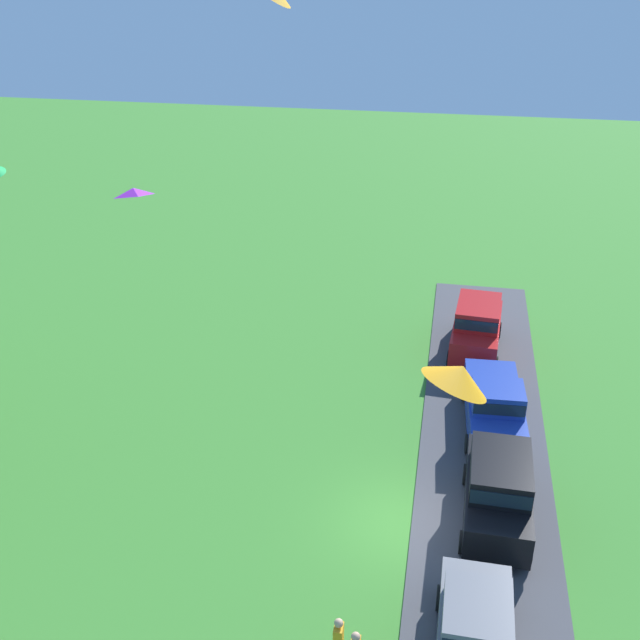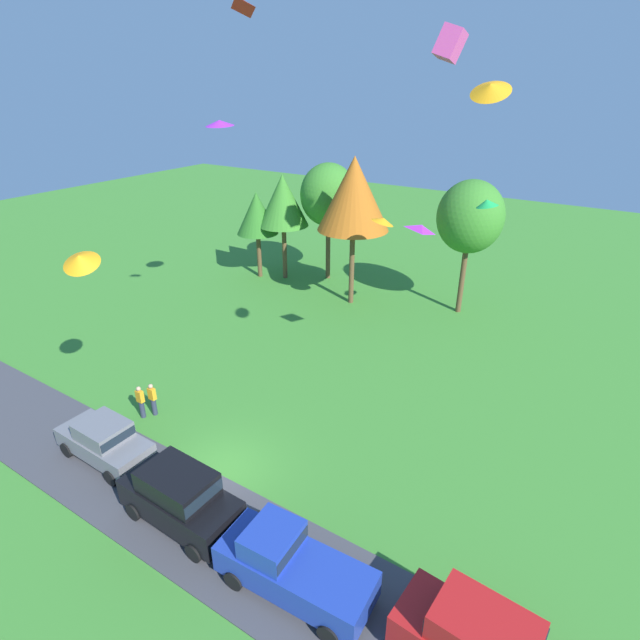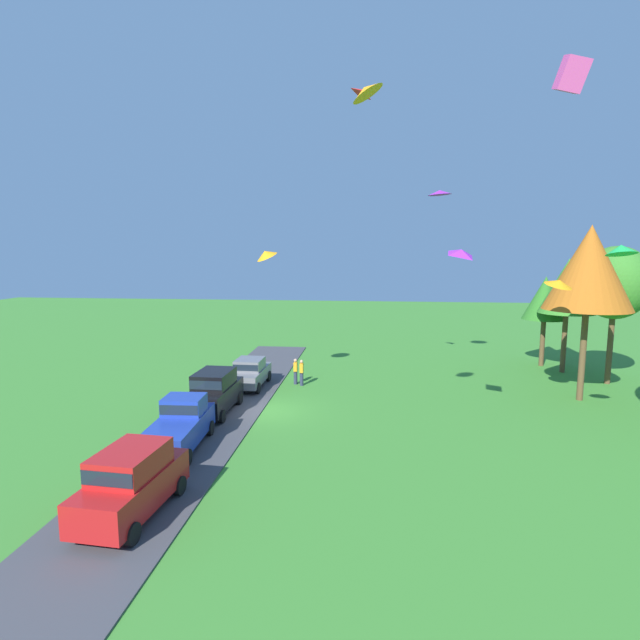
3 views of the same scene
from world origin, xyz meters
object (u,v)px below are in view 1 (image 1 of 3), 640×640
kite_diamond_topmost (134,192)px  car_pickup_mid_row (494,405)px  car_sedan_by_flagpole (475,632)px  car_suv_near_entrance (477,325)px  car_suv_far_end (498,488)px  kite_delta_near_flag (459,375)px

kite_diamond_topmost → car_pickup_mid_row: bearing=-83.8°
kite_diamond_topmost → car_sedan_by_flagpole: bearing=-127.0°
car_sedan_by_flagpole → car_suv_near_entrance: bearing=-0.3°
kite_diamond_topmost → car_suv_near_entrance: bearing=-58.5°
car_suv_near_entrance → kite_diamond_topmost: size_ratio=4.36×
car_sedan_by_flagpole → car_suv_far_end: car_suv_far_end is taller
car_pickup_mid_row → car_suv_near_entrance: 5.79m
kite_diamond_topmost → kite_delta_near_flag: bearing=-131.5°
car_pickup_mid_row → kite_delta_near_flag: bearing=170.9°
car_pickup_mid_row → car_suv_near_entrance: bearing=6.0°
kite_diamond_topmost → kite_delta_near_flag: size_ratio=0.79×
car_pickup_mid_row → kite_diamond_topmost: size_ratio=4.68×
kite_diamond_topmost → kite_delta_near_flag: 13.99m
car_suv_far_end → car_pickup_mid_row: (4.80, -0.02, -0.19)m
car_sedan_by_flagpole → car_suv_far_end: bearing=-7.3°
car_sedan_by_flagpole → car_suv_near_entrance: (15.76, -0.07, 0.25)m
car_suv_far_end → car_suv_near_entrance: size_ratio=0.98×
car_sedan_by_flagpole → car_pickup_mid_row: car_pickup_mid_row is taller
car_sedan_by_flagpole → kite_delta_near_flag: (-0.60, 1.02, 7.50)m
car_suv_far_end → car_suv_near_entrance: 10.57m
car_sedan_by_flagpole → car_pickup_mid_row: 10.03m
car_pickup_mid_row → kite_delta_near_flag: kite_delta_near_flag is taller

